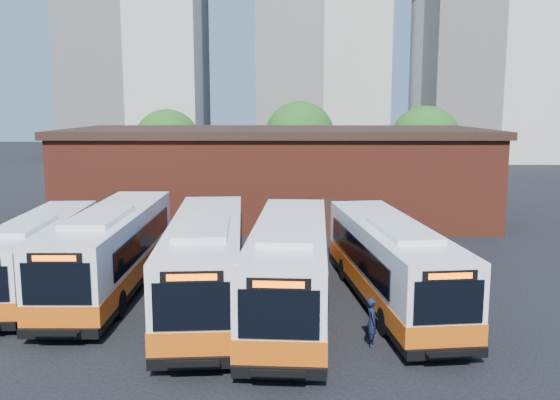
{
  "coord_description": "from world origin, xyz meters",
  "views": [
    {
      "loc": [
        0.43,
        -21.46,
        7.97
      ],
      "look_at": [
        0.3,
        4.81,
        3.76
      ],
      "focal_mm": 38.0,
      "sensor_mm": 36.0,
      "label": 1
    }
  ],
  "objects_px": {
    "bus_farwest": "(37,256)",
    "bus_mideast": "(290,270)",
    "transit_worker": "(372,322)",
    "bus_east": "(390,265)",
    "bus_west": "(112,252)",
    "bus_midwest": "(206,265)"
  },
  "relations": [
    {
      "from": "bus_mideast",
      "to": "bus_east",
      "type": "height_order",
      "value": "bus_mideast"
    },
    {
      "from": "bus_farwest",
      "to": "bus_west",
      "type": "bearing_deg",
      "value": -3.34
    },
    {
      "from": "bus_mideast",
      "to": "bus_farwest",
      "type": "bearing_deg",
      "value": 168.88
    },
    {
      "from": "bus_east",
      "to": "transit_worker",
      "type": "height_order",
      "value": "bus_east"
    },
    {
      "from": "bus_midwest",
      "to": "bus_east",
      "type": "xyz_separation_m",
      "value": [
        7.41,
        0.38,
        -0.1
      ]
    },
    {
      "from": "bus_east",
      "to": "bus_west",
      "type": "bearing_deg",
      "value": 164.9
    },
    {
      "from": "bus_farwest",
      "to": "transit_worker",
      "type": "relative_size",
      "value": 7.09
    },
    {
      "from": "bus_west",
      "to": "bus_midwest",
      "type": "height_order",
      "value": "bus_midwest"
    },
    {
      "from": "bus_east",
      "to": "bus_mideast",
      "type": "bearing_deg",
      "value": -172.24
    },
    {
      "from": "bus_mideast",
      "to": "bus_east",
      "type": "distance_m",
      "value": 4.22
    },
    {
      "from": "bus_west",
      "to": "bus_midwest",
      "type": "relative_size",
      "value": 0.98
    },
    {
      "from": "bus_mideast",
      "to": "transit_worker",
      "type": "height_order",
      "value": "bus_mideast"
    },
    {
      "from": "bus_east",
      "to": "transit_worker",
      "type": "xyz_separation_m",
      "value": [
        -1.39,
        -4.41,
        -0.73
      ]
    },
    {
      "from": "bus_farwest",
      "to": "bus_mideast",
      "type": "bearing_deg",
      "value": -17.8
    },
    {
      "from": "bus_midwest",
      "to": "transit_worker",
      "type": "relative_size",
      "value": 8.14
    },
    {
      "from": "bus_mideast",
      "to": "transit_worker",
      "type": "bearing_deg",
      "value": -47.98
    },
    {
      "from": "bus_west",
      "to": "bus_farwest",
      "type": "bearing_deg",
      "value": 179.85
    },
    {
      "from": "bus_farwest",
      "to": "bus_mideast",
      "type": "xyz_separation_m",
      "value": [
        11.01,
        -2.85,
        0.2
      ]
    },
    {
      "from": "transit_worker",
      "to": "bus_east",
      "type": "bearing_deg",
      "value": -18.9
    },
    {
      "from": "bus_east",
      "to": "transit_worker",
      "type": "bearing_deg",
      "value": -113.79
    },
    {
      "from": "bus_west",
      "to": "transit_worker",
      "type": "relative_size",
      "value": 7.96
    },
    {
      "from": "bus_west",
      "to": "bus_mideast",
      "type": "distance_m",
      "value": 8.24
    }
  ]
}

